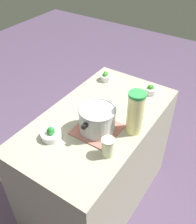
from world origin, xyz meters
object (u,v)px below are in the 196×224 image
Objects in this scene: cooking_pot at (97,119)px; broccoli_bowl_center at (106,77)px; broccoli_bowl_front at (51,134)px; lemonade_pitcher at (135,113)px; broccoli_bowl_back at (151,90)px; mason_jar at (108,147)px.

broccoli_bowl_center is at bearing -153.04° from cooking_pot.
broccoli_bowl_center is at bearing -173.97° from broccoli_bowl_front.
lemonade_pitcher is 3.01× the size of broccoli_bowl_back.
lemonade_pitcher is at bearing 122.27° from cooking_pot.
mason_jar is 0.74m from broccoli_bowl_back.
mason_jar is 1.20× the size of broccoli_bowl_center.
lemonade_pitcher is at bearing 130.88° from broccoli_bowl_front.
broccoli_bowl_center is at bearing -85.96° from broccoli_bowl_back.
mason_jar reaches higher than broccoli_bowl_back.
lemonade_pitcher is 2.50× the size of mason_jar.
cooking_pot reaches higher than broccoli_bowl_back.
mason_jar is (0.27, -0.03, -0.09)m from lemonade_pitcher.
cooking_pot is 0.25m from lemonade_pitcher.
broccoli_bowl_back is (-0.74, -0.06, -0.03)m from mason_jar.
lemonade_pitcher is 3.01× the size of broccoli_bowl_center.
broccoli_bowl_center is (-0.79, -0.08, 0.00)m from broccoli_bowl_front.
broccoli_bowl_front is at bearing -42.31° from cooking_pot.
mason_jar is at bearing -6.66° from lemonade_pitcher.
broccoli_bowl_center is (-0.71, -0.46, -0.03)m from mason_jar.
broccoli_bowl_back is at bearing 94.04° from broccoli_bowl_center.
lemonade_pitcher reaches higher than cooking_pot.
mason_jar is (0.14, 0.17, -0.03)m from cooking_pot.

